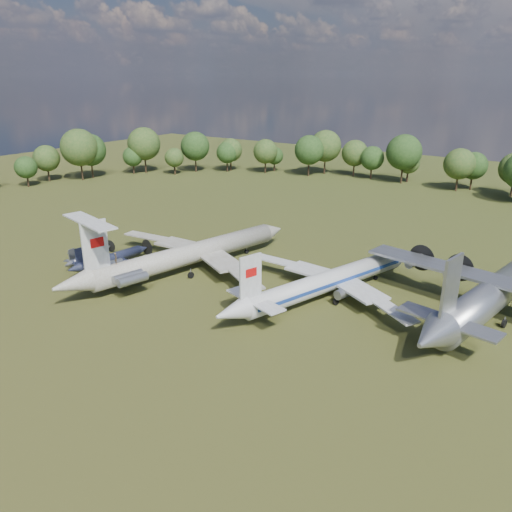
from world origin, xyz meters
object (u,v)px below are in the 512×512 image
Objects in this scene: an12_transport at (489,300)px; tu104_jet at (329,284)px; small_prop_west at (111,261)px; il62_airliner at (190,258)px; person_on_il62 at (116,258)px; small_prop_northwest at (90,257)px.

tu104_jet is at bearing -153.43° from an12_transport.
small_prop_west is (-56.74, -16.11, -1.44)m from an12_transport.
person_on_il62 reaches higher than il62_airliner.
il62_airliner is 28.15× the size of person_on_il62.
person_on_il62 is (-2.93, -12.79, 3.19)m from il62_airliner.
il62_airliner reaches higher than small_prop_northwest.
an12_transport is 24.20× the size of person_on_il62.
il62_airliner is 45.74m from an12_transport.
small_prop_west is (-35.99, -10.00, -0.83)m from tu104_jet.
person_on_il62 is (-47.64, -22.45, 2.83)m from an12_transport.
small_prop_northwest is (-5.27, -0.43, -0.32)m from small_prop_west.
tu104_jet is 1.02× the size of an12_transport.
il62_airliner reaches higher than tu104_jet.
person_on_il62 is (-26.89, -16.33, 3.44)m from tu104_jet.
tu104_jet is 3.28× the size of small_prop_northwest.
person_on_il62 reaches higher than small_prop_northwest.
an12_transport is 52.74m from person_on_il62.
an12_transport is at bearing 25.09° from il62_airliner.
an12_transport is (44.71, 9.65, 0.36)m from il62_airliner.
small_prop_northwest is (-17.30, -6.89, -1.41)m from il62_airliner.
person_on_il62 is (14.36, -5.90, 4.60)m from small_prop_northwest.
small_prop_northwest is at bearing -148.53° from tu104_jet.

